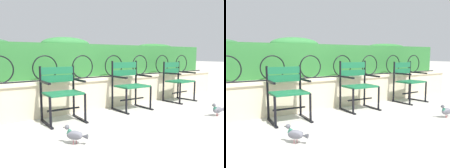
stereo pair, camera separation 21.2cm
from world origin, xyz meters
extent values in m
plane|color=#BCB7AD|center=(0.00, 0.00, 0.00)|extent=(60.00, 60.00, 0.00)
cube|color=beige|center=(0.00, 0.95, 0.27)|extent=(7.25, 0.35, 0.54)
cube|color=beige|center=(0.00, 0.95, 0.56)|extent=(7.25, 0.41, 0.05)
cylinder|color=black|center=(0.00, 0.87, 0.60)|extent=(6.72, 0.02, 0.02)
torus|color=black|center=(-1.51, 0.87, 0.80)|extent=(0.42, 0.02, 0.42)
torus|color=black|center=(-0.83, 0.87, 0.80)|extent=(0.42, 0.02, 0.42)
torus|color=black|center=(-0.14, 0.87, 0.80)|extent=(0.42, 0.02, 0.42)
torus|color=black|center=(0.54, 0.87, 0.80)|extent=(0.42, 0.02, 0.42)
torus|color=black|center=(1.23, 0.87, 0.80)|extent=(0.42, 0.02, 0.42)
torus|color=black|center=(1.91, 0.87, 0.80)|extent=(0.42, 0.02, 0.42)
torus|color=black|center=(2.60, 0.87, 0.80)|extent=(0.42, 0.02, 0.42)
cube|color=#2D7033|center=(0.00, 1.36, 0.90)|extent=(7.11, 0.48, 0.63)
ellipsoid|color=#2C6B33|center=(-0.23, 1.36, 1.22)|extent=(0.98, 0.43, 0.26)
ellipsoid|color=#2E7531|center=(2.18, 1.36, 1.22)|extent=(1.06, 0.43, 0.12)
cube|color=#19663D|center=(-0.74, 0.25, 0.44)|extent=(0.54, 0.15, 0.03)
cube|color=#19663D|center=(-0.74, 0.39, 0.44)|extent=(0.54, 0.15, 0.03)
cube|color=#19663D|center=(-0.73, 0.52, 0.44)|extent=(0.54, 0.15, 0.03)
cube|color=#19663D|center=(-0.72, 0.63, 0.77)|extent=(0.53, 0.06, 0.11)
cube|color=#19663D|center=(-0.72, 0.63, 0.64)|extent=(0.53, 0.06, 0.11)
cylinder|color=black|center=(-0.46, 0.61, 0.42)|extent=(0.04, 0.04, 0.84)
cylinder|color=black|center=(-0.48, 0.18, 0.22)|extent=(0.04, 0.04, 0.44)
cube|color=black|center=(-0.47, 0.37, 0.01)|extent=(0.07, 0.52, 0.02)
cube|color=black|center=(-0.47, 0.37, 0.62)|extent=(0.06, 0.40, 0.03)
cylinder|color=black|center=(-0.99, 0.64, 0.42)|extent=(0.04, 0.04, 0.84)
cylinder|color=black|center=(-1.01, 0.21, 0.22)|extent=(0.04, 0.04, 0.44)
cube|color=black|center=(-1.00, 0.40, 0.01)|extent=(0.07, 0.52, 0.02)
cube|color=black|center=(-1.00, 0.40, 0.62)|extent=(0.06, 0.40, 0.03)
cylinder|color=black|center=(-0.74, 0.39, 0.20)|extent=(0.50, 0.05, 0.03)
cube|color=#19663D|center=(0.62, 0.27, 0.44)|extent=(0.56, 0.14, 0.03)
cube|color=#19663D|center=(0.63, 0.41, 0.44)|extent=(0.56, 0.14, 0.03)
cube|color=#19663D|center=(0.63, 0.54, 0.44)|extent=(0.56, 0.14, 0.03)
cube|color=#19663D|center=(0.64, 0.65, 0.82)|extent=(0.56, 0.05, 0.11)
cube|color=#19663D|center=(0.64, 0.65, 0.67)|extent=(0.56, 0.05, 0.11)
cylinder|color=black|center=(0.92, 0.64, 0.45)|extent=(0.04, 0.04, 0.90)
cylinder|color=black|center=(0.90, 0.21, 0.22)|extent=(0.04, 0.04, 0.44)
cube|color=black|center=(0.91, 0.40, 0.01)|extent=(0.06, 0.52, 0.02)
cube|color=black|center=(0.91, 0.40, 0.62)|extent=(0.05, 0.40, 0.03)
cylinder|color=black|center=(0.36, 0.65, 0.45)|extent=(0.04, 0.04, 0.90)
cylinder|color=black|center=(0.34, 0.22, 0.22)|extent=(0.04, 0.04, 0.44)
cube|color=black|center=(0.35, 0.41, 0.01)|extent=(0.06, 0.52, 0.02)
cube|color=black|center=(0.35, 0.41, 0.62)|extent=(0.05, 0.40, 0.03)
cylinder|color=black|center=(0.63, 0.41, 0.20)|extent=(0.53, 0.04, 0.03)
cube|color=#19663D|center=(2.00, 0.27, 0.44)|extent=(0.54, 0.16, 0.03)
cube|color=#19663D|center=(1.99, 0.41, 0.44)|extent=(0.54, 0.16, 0.03)
cube|color=#19663D|center=(1.98, 0.55, 0.44)|extent=(0.54, 0.16, 0.03)
cube|color=#19663D|center=(1.98, 0.65, 0.79)|extent=(0.53, 0.06, 0.11)
cube|color=#19663D|center=(1.98, 0.65, 0.65)|extent=(0.53, 0.06, 0.11)
cylinder|color=black|center=(2.24, 0.66, 0.43)|extent=(0.04, 0.04, 0.87)
cylinder|color=black|center=(2.27, 0.24, 0.22)|extent=(0.04, 0.04, 0.44)
cube|color=black|center=(2.26, 0.42, 0.01)|extent=(0.07, 0.52, 0.02)
cube|color=black|center=(2.26, 0.42, 0.62)|extent=(0.06, 0.40, 0.03)
cylinder|color=black|center=(1.71, 0.63, 0.43)|extent=(0.04, 0.04, 0.87)
cylinder|color=black|center=(1.74, 0.21, 0.22)|extent=(0.04, 0.04, 0.44)
cube|color=black|center=(1.73, 0.40, 0.01)|extent=(0.07, 0.52, 0.02)
cube|color=black|center=(1.73, 0.40, 0.62)|extent=(0.06, 0.40, 0.03)
cylinder|color=black|center=(1.99, 0.41, 0.20)|extent=(0.50, 0.06, 0.03)
ellipsoid|color=slate|center=(-1.00, -0.50, 0.11)|extent=(0.20, 0.21, 0.11)
cylinder|color=#2D6B56|center=(-1.04, -0.46, 0.14)|extent=(0.07, 0.07, 0.06)
sphere|color=#55555D|center=(-1.06, -0.44, 0.20)|extent=(0.06, 0.06, 0.06)
cone|color=black|center=(-1.08, -0.42, 0.19)|extent=(0.03, 0.03, 0.01)
cone|color=#4A4A52|center=(-0.92, -0.59, 0.10)|extent=(0.10, 0.10, 0.06)
ellipsoid|color=#5B5B63|center=(-1.02, -0.54, 0.11)|extent=(0.11, 0.12, 0.07)
ellipsoid|color=#5B5B63|center=(-0.96, -0.48, 0.11)|extent=(0.11, 0.12, 0.07)
cylinder|color=#C6515B|center=(-1.02, -0.51, 0.03)|extent=(0.01, 0.01, 0.05)
cylinder|color=#C6515B|center=(-0.98, -0.50, 0.03)|extent=(0.01, 0.01, 0.05)
ellipsoid|color=slate|center=(1.48, -0.77, 0.11)|extent=(0.20, 0.12, 0.11)
cylinder|color=#2D6B56|center=(1.42, -0.76, 0.14)|extent=(0.07, 0.05, 0.06)
sphere|color=#55555D|center=(1.39, -0.75, 0.20)|extent=(0.06, 0.06, 0.06)
cone|color=black|center=(1.36, -0.75, 0.19)|extent=(0.02, 0.02, 0.01)
ellipsoid|color=#5B5B63|center=(1.49, -0.81, 0.11)|extent=(0.14, 0.04, 0.07)
ellipsoid|color=#5B5B63|center=(1.50, -0.73, 0.11)|extent=(0.14, 0.04, 0.07)
cylinder|color=#C6515B|center=(1.47, -0.78, 0.03)|extent=(0.01, 0.01, 0.05)
cylinder|color=#C6515B|center=(1.50, -0.75, 0.03)|extent=(0.01, 0.01, 0.05)
camera|label=1|loc=(-2.13, -2.83, 1.01)|focal=37.41mm
camera|label=2|loc=(-1.96, -2.95, 1.01)|focal=37.41mm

